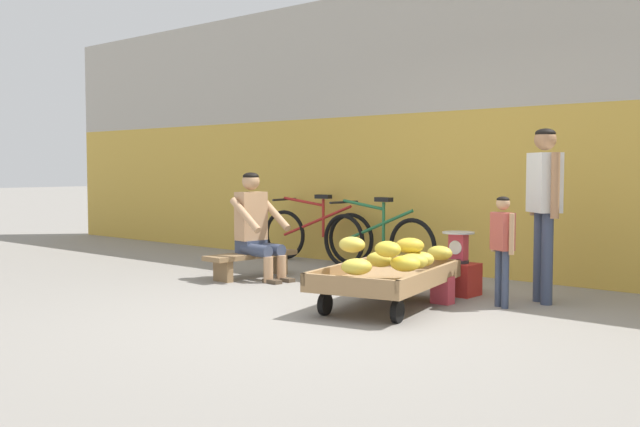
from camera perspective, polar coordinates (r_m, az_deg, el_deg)
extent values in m
plane|color=gray|center=(5.87, 0.71, -8.11)|extent=(80.00, 80.00, 0.00)
cube|color=gold|center=(8.19, 13.98, 1.53)|extent=(16.00, 0.30, 1.83)
cube|color=#A8A399|center=(8.30, 14.16, 13.07)|extent=(16.00, 0.30, 1.50)
cube|color=#99754C|center=(6.24, 5.16, -5.23)|extent=(1.13, 1.59, 0.05)
cube|color=#99754C|center=(6.39, 1.87, -4.32)|extent=(0.34, 1.42, 0.10)
cube|color=#99754C|center=(6.08, 8.64, -4.77)|extent=(0.34, 1.42, 0.10)
cube|color=#99754C|center=(6.87, 7.51, -3.81)|extent=(0.83, 0.22, 0.10)
cube|color=#99754C|center=(5.60, 2.29, -5.45)|extent=(0.83, 0.22, 0.10)
cylinder|color=black|center=(6.84, 4.42, -5.68)|extent=(0.09, 0.19, 0.18)
cylinder|color=black|center=(6.61, 9.44, -6.04)|extent=(0.09, 0.19, 0.18)
cylinder|color=black|center=(5.95, 0.39, -7.06)|extent=(0.09, 0.19, 0.18)
cylinder|color=black|center=(5.68, 6.04, -7.58)|extent=(0.09, 0.19, 0.18)
ellipsoid|color=gold|center=(5.67, 2.87, -4.17)|extent=(0.30, 0.30, 0.13)
ellipsoid|color=yellow|center=(5.88, 6.65, -3.90)|extent=(0.30, 0.28, 0.13)
ellipsoid|color=gold|center=(6.66, 9.31, -3.05)|extent=(0.24, 0.18, 0.13)
ellipsoid|color=yellow|center=(6.17, 7.77, -3.56)|extent=(0.30, 0.29, 0.13)
ellipsoid|color=gold|center=(6.03, 7.27, -3.72)|extent=(0.29, 0.26, 0.13)
ellipsoid|color=gold|center=(6.13, 4.69, -3.59)|extent=(0.26, 0.21, 0.13)
ellipsoid|color=gold|center=(6.13, 7.00, -2.49)|extent=(0.30, 0.29, 0.13)
ellipsoid|color=yellow|center=(6.01, 2.51, -2.43)|extent=(0.25, 0.19, 0.13)
ellipsoid|color=gold|center=(5.82, 5.30, -2.78)|extent=(0.27, 0.22, 0.13)
cube|color=olive|center=(7.97, -5.37, -3.25)|extent=(0.37, 1.12, 0.05)
cube|color=olive|center=(8.24, -3.32, -3.96)|extent=(0.24, 0.09, 0.22)
cube|color=olive|center=(7.74, -7.55, -4.47)|extent=(0.24, 0.09, 0.22)
cylinder|color=tan|center=(7.73, -3.01, -4.27)|extent=(0.10, 0.10, 0.27)
cube|color=#4C3D2D|center=(7.70, -2.72, -5.16)|extent=(0.23, 0.11, 0.04)
cylinder|color=#38425B|center=(7.86, -3.96, -2.78)|extent=(0.41, 0.17, 0.13)
cylinder|color=tan|center=(7.62, -4.05, -4.39)|extent=(0.10, 0.10, 0.27)
cube|color=#4C3D2D|center=(7.59, -3.75, -5.30)|extent=(0.23, 0.11, 0.04)
cylinder|color=#38425B|center=(7.75, -4.99, -2.88)|extent=(0.41, 0.17, 0.13)
cube|color=#38425B|center=(7.96, -5.38, -2.57)|extent=(0.25, 0.30, 0.14)
cube|color=tan|center=(7.93, -5.39, -0.20)|extent=(0.21, 0.34, 0.52)
cylinder|color=tan|center=(7.93, -3.54, 0.00)|extent=(0.47, 0.12, 0.36)
cylinder|color=tan|center=(7.68, -5.83, -0.13)|extent=(0.47, 0.12, 0.36)
sphere|color=tan|center=(7.91, -5.41, 2.51)|extent=(0.19, 0.19, 0.19)
ellipsoid|color=black|center=(7.91, -5.41, 2.89)|extent=(0.17, 0.17, 0.09)
cube|color=red|center=(6.99, 10.69, -5.03)|extent=(0.36, 0.28, 0.30)
cylinder|color=#28282D|center=(6.97, 10.71, -3.68)|extent=(0.20, 0.20, 0.03)
cube|color=#C6384C|center=(6.96, 10.72, -2.58)|extent=(0.16, 0.10, 0.24)
cylinder|color=white|center=(6.91, 10.49, -2.62)|extent=(0.13, 0.01, 0.13)
cylinder|color=#B2B5BA|center=(6.94, 10.73, -1.47)|extent=(0.30, 0.30, 0.01)
torus|color=black|center=(9.56, -2.77, -1.65)|extent=(0.64, 0.12, 0.64)
torus|color=black|center=(8.98, 2.42, -1.99)|extent=(0.64, 0.12, 0.64)
cylinder|color=#AD231E|center=(9.25, -0.26, -0.58)|extent=(1.03, 0.15, 0.43)
cylinder|color=#AD231E|center=(9.19, 0.25, -0.36)|extent=(0.04, 0.04, 0.48)
cylinder|color=#AD231E|center=(9.35, -1.29, 0.94)|extent=(0.61, 0.11, 0.12)
cube|color=black|center=(9.17, 0.25, 1.32)|extent=(0.21, 0.12, 0.05)
cylinder|color=black|center=(9.53, -2.78, 1.10)|extent=(0.08, 0.48, 0.03)
torus|color=black|center=(8.77, 1.87, -2.12)|extent=(0.64, 0.09, 0.64)
torus|color=black|center=(8.12, 7.21, -2.60)|extent=(0.64, 0.09, 0.64)
cylinder|color=#236B3D|center=(8.42, 4.44, -1.00)|extent=(1.03, 0.09, 0.43)
cylinder|color=#236B3D|center=(8.35, 4.97, -0.76)|extent=(0.04, 0.04, 0.48)
cylinder|color=#236B3D|center=(8.54, 3.39, 0.68)|extent=(0.62, 0.07, 0.12)
cube|color=black|center=(8.34, 4.98, 1.09)|extent=(0.21, 0.11, 0.05)
cylinder|color=black|center=(8.74, 1.88, 0.88)|extent=(0.05, 0.48, 0.03)
cylinder|color=#38425B|center=(6.65, 17.26, -3.40)|extent=(0.10, 0.10, 0.80)
cylinder|color=#38425B|center=(6.79, 16.70, -3.24)|extent=(0.10, 0.10, 0.80)
cube|color=silver|center=(6.67, 17.08, 2.32)|extent=(0.37, 0.36, 0.52)
cylinder|color=#9E704C|center=(6.48, 17.85, 2.10)|extent=(0.07, 0.07, 0.56)
cylinder|color=#9E704C|center=(6.86, 16.35, 2.19)|extent=(0.07, 0.07, 0.56)
sphere|color=#9E704C|center=(6.68, 17.14, 5.54)|extent=(0.19, 0.19, 0.19)
ellipsoid|color=black|center=(6.68, 17.15, 5.98)|extent=(0.17, 0.17, 0.09)
cylinder|color=#38425B|center=(6.39, 14.23, -5.01)|extent=(0.06, 0.06, 0.49)
cylinder|color=#38425B|center=(6.47, 13.73, -4.90)|extent=(0.06, 0.06, 0.49)
cube|color=#B24C42|center=(6.38, 14.03, -1.36)|extent=(0.23, 0.20, 0.32)
cylinder|color=tan|center=(6.28, 14.70, -1.56)|extent=(0.04, 0.04, 0.34)
cylinder|color=tan|center=(6.49, 13.38, -1.38)|extent=(0.04, 0.04, 0.34)
sphere|color=tan|center=(6.37, 14.06, 0.78)|extent=(0.12, 0.12, 0.12)
ellipsoid|color=black|center=(6.37, 14.07, 1.06)|extent=(0.11, 0.11, 0.05)
cube|color=#D13D4C|center=(6.53, 9.52, -5.90)|extent=(0.18, 0.12, 0.24)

